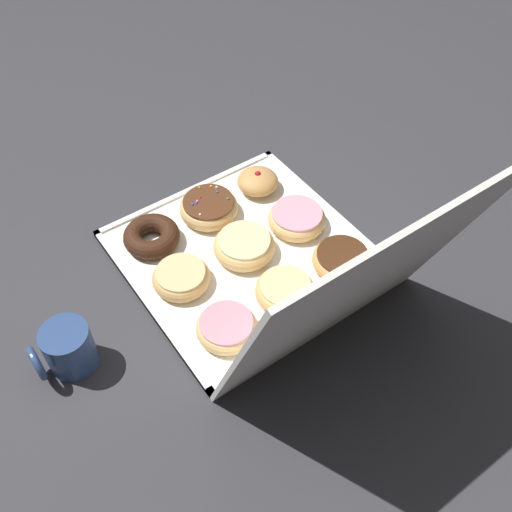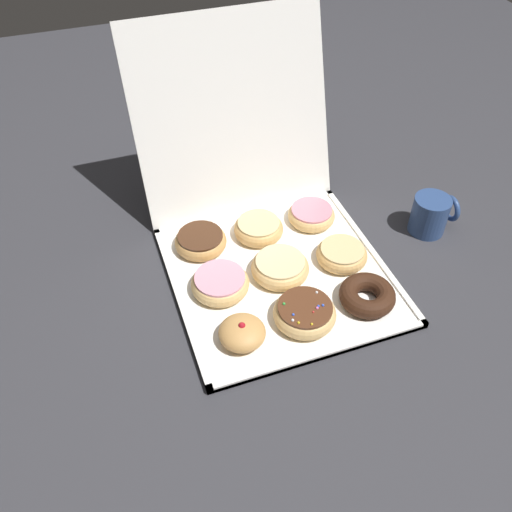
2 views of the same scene
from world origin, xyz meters
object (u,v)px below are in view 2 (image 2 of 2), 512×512
at_px(donut_box, 280,276).
at_px(chocolate_cake_ring_donut_2, 367,295).
at_px(sprinkle_donut_1, 306,313).
at_px(glazed_ring_donut_4, 279,269).
at_px(glazed_ring_donut_7, 258,228).
at_px(glazed_ring_donut_5, 342,254).
at_px(jelly_filled_donut_0, 242,333).
at_px(chocolate_frosted_donut_6, 201,241).
at_px(pink_frosted_donut_8, 311,215).
at_px(coffee_mug, 431,214).
at_px(pink_frosted_donut_3, 220,284).

relative_size(donut_box, chocolate_cake_ring_donut_2, 3.94).
distance_m(sprinkle_donut_1, glazed_ring_donut_4, 0.12).
bearing_deg(glazed_ring_donut_7, glazed_ring_donut_5, -44.28).
distance_m(jelly_filled_donut_0, chocolate_frosted_donut_6, 0.27).
height_order(glazed_ring_donut_4, pink_frosted_donut_8, glazed_ring_donut_4).
height_order(jelly_filled_donut_0, pink_frosted_donut_8, jelly_filled_donut_0).
bearing_deg(chocolate_cake_ring_donut_2, glazed_ring_donut_5, 87.88).
distance_m(jelly_filled_donut_0, glazed_ring_donut_4, 0.18).
bearing_deg(donut_box, sprinkle_donut_1, -88.95).
xyz_separation_m(jelly_filled_donut_0, chocolate_frosted_donut_6, (-0.01, 0.27, -0.00)).
bearing_deg(donut_box, jelly_filled_donut_0, -133.50).
distance_m(jelly_filled_donut_0, pink_frosted_donut_8, 0.38).
relative_size(pink_frosted_donut_8, coffee_mug, 1.06).
bearing_deg(glazed_ring_donut_7, donut_box, -89.51).
bearing_deg(pink_frosted_donut_8, pink_frosted_donut_3, -152.03).
bearing_deg(pink_frosted_donut_3, donut_box, 0.81).
bearing_deg(glazed_ring_donut_5, sprinkle_donut_1, -137.78).
relative_size(jelly_filled_donut_0, coffee_mug, 0.87).
bearing_deg(sprinkle_donut_1, coffee_mug, 23.00).
xyz_separation_m(glazed_ring_donut_5, pink_frosted_donut_8, (-0.01, 0.14, -0.00)).
distance_m(sprinkle_donut_1, chocolate_cake_ring_donut_2, 0.13).
relative_size(pink_frosted_donut_3, glazed_ring_donut_7, 1.07).
xyz_separation_m(jelly_filled_donut_0, coffee_mug, (0.51, 0.16, 0.01)).
distance_m(glazed_ring_donut_4, glazed_ring_donut_5, 0.14).
relative_size(chocolate_cake_ring_donut_2, pink_frosted_donut_8, 1.04).
distance_m(chocolate_cake_ring_donut_2, pink_frosted_donut_8, 0.27).
relative_size(jelly_filled_donut_0, pink_frosted_donut_3, 0.75).
relative_size(pink_frosted_donut_3, chocolate_frosted_donut_6, 1.04).
relative_size(sprinkle_donut_1, glazed_ring_donut_5, 1.11).
bearing_deg(sprinkle_donut_1, pink_frosted_donut_8, 64.19).
bearing_deg(donut_box, chocolate_frosted_donut_6, 134.52).
bearing_deg(pink_frosted_donut_8, sprinkle_donut_1, -115.81).
relative_size(chocolate_frosted_donut_6, pink_frosted_donut_8, 1.05).
height_order(jelly_filled_donut_0, coffee_mug, coffee_mug).
relative_size(jelly_filled_donut_0, chocolate_cake_ring_donut_2, 0.79).
bearing_deg(pink_frosted_donut_8, chocolate_cake_ring_donut_2, -89.18).
bearing_deg(pink_frosted_donut_3, glazed_ring_donut_4, -1.38).
height_order(donut_box, glazed_ring_donut_5, glazed_ring_donut_5).
bearing_deg(glazed_ring_donut_4, pink_frosted_donut_8, 46.22).
distance_m(sprinkle_donut_1, glazed_ring_donut_5, 0.19).
height_order(jelly_filled_donut_0, glazed_ring_donut_7, jelly_filled_donut_0).
distance_m(glazed_ring_donut_4, chocolate_frosted_donut_6, 0.19).
distance_m(pink_frosted_donut_3, coffee_mug, 0.51).
xyz_separation_m(pink_frosted_donut_3, chocolate_frosted_donut_6, (-0.00, 0.14, -0.00)).
xyz_separation_m(pink_frosted_donut_3, glazed_ring_donut_5, (0.27, -0.00, -0.00)).
xyz_separation_m(jelly_filled_donut_0, glazed_ring_donut_5, (0.27, 0.13, -0.00)).
bearing_deg(sprinkle_donut_1, chocolate_frosted_donut_6, 117.12).
bearing_deg(glazed_ring_donut_5, coffee_mug, 8.25).
xyz_separation_m(donut_box, chocolate_cake_ring_donut_2, (0.13, -0.13, 0.02)).
bearing_deg(jelly_filled_donut_0, chocolate_frosted_donut_6, 91.06).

